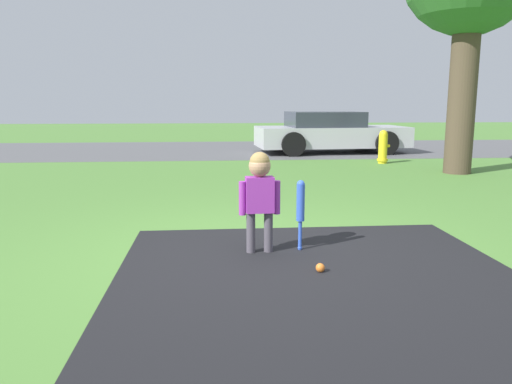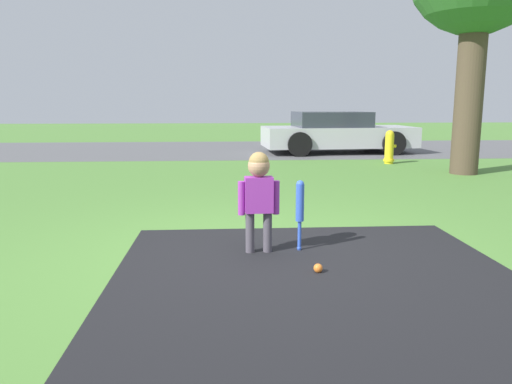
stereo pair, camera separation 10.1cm
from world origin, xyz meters
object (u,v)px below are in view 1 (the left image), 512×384
Objects in this scene: fire_hydrant at (383,147)px; parked_car at (330,133)px; child at (260,188)px; baseball_bat at (301,205)px; sports_ball at (320,268)px.

parked_car reaches higher than fire_hydrant.
child is 1.24× the size of fire_hydrant.
baseball_bat is 0.16× the size of parked_car.
child reaches higher than fire_hydrant.
baseball_bat is 9.71m from parked_car.
parked_car is (2.49, 9.38, 0.12)m from baseball_bat.
fire_hydrant is at bearing 67.37° from sports_ball.
sports_ball is 8.06m from fire_hydrant.
sports_ball is at bearing -55.99° from child.
child is 7.69m from fire_hydrant.
child is 0.97m from sports_ball.
fire_hydrant reaches higher than sports_ball.
sports_ball is 10.34m from parked_car.
baseball_bat is at bearing 95.27° from sports_ball.
fire_hydrant is (3.56, 6.81, -0.25)m from child.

